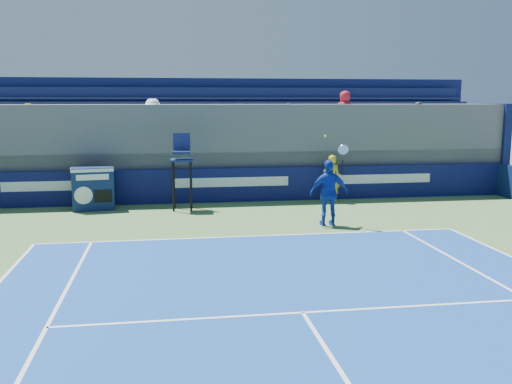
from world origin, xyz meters
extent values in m
imported|color=gold|center=(3.45, 16.58, 0.83)|extent=(0.68, 0.54, 1.64)
cube|color=white|center=(0.00, 11.88, 0.02)|extent=(10.97, 0.07, 0.00)
cube|color=white|center=(0.00, 6.40, 0.02)|extent=(8.23, 0.07, 0.00)
cube|color=#0C1046|center=(0.00, 17.10, 0.60)|extent=(20.40, 0.20, 1.20)
cube|color=white|center=(-6.00, 17.00, 0.72)|extent=(3.20, 0.01, 0.32)
cube|color=white|center=(0.00, 17.00, 0.72)|extent=(4.00, 0.01, 0.32)
cube|color=white|center=(5.50, 17.00, 0.72)|extent=(3.60, 0.01, 0.32)
cylinder|color=white|center=(3.80, 16.99, 0.72)|extent=(0.44, 0.01, 0.44)
cube|color=#0E1D4A|center=(-4.59, 16.33, 0.70)|extent=(1.39, 0.88, 1.40)
cube|color=silver|center=(-4.59, 16.33, 1.33)|extent=(1.41, 0.90, 0.10)
cylinder|color=white|center=(-4.84, 15.93, 0.55)|extent=(0.56, 0.10, 0.56)
cube|color=black|center=(-4.24, 16.02, 0.50)|extent=(0.55, 0.10, 0.40)
cube|color=white|center=(-4.54, 15.98, 1.12)|extent=(0.99, 0.15, 0.18)
cylinder|color=black|center=(-2.03, 15.63, 0.80)|extent=(0.07, 0.07, 1.60)
cylinder|color=black|center=(-1.47, 15.59, 0.80)|extent=(0.07, 0.07, 1.60)
cylinder|color=black|center=(-1.99, 16.19, 0.80)|extent=(0.07, 0.07, 1.60)
cylinder|color=black|center=(-1.43, 16.15, 0.80)|extent=(0.07, 0.07, 1.60)
cube|color=#0F1E4E|center=(-1.73, 15.89, 1.63)|extent=(0.74, 0.74, 0.06)
cube|color=#121B45|center=(-1.74, 15.79, 1.88)|extent=(0.58, 0.48, 0.08)
cube|color=navy|center=(-1.71, 16.15, 2.18)|extent=(0.55, 0.09, 0.60)
imported|color=#1335A2|center=(2.30, 12.87, 0.95)|extent=(1.12, 0.51, 1.87)
cylinder|color=black|center=(2.64, 12.77, 1.70)|extent=(0.05, 0.16, 0.39)
torus|color=silver|center=(2.63, 12.70, 2.18)|extent=(0.31, 0.15, 0.29)
cylinder|color=silver|center=(2.63, 12.70, 2.18)|extent=(0.26, 0.11, 0.24)
sphere|color=yellow|center=(2.13, 12.79, 2.55)|extent=(0.07, 0.07, 0.07)
cube|color=#55565B|center=(0.00, 19.00, 1.69)|extent=(20.40, 3.60, 3.38)
cube|color=#55565B|center=(0.00, 17.65, 1.48)|extent=(20.40, 0.90, 0.55)
cube|color=#121E46|center=(0.00, 17.55, 1.95)|extent=(20.00, 0.45, 0.08)
cube|color=#121E46|center=(0.00, 17.80, 2.15)|extent=(20.00, 0.06, 0.45)
cube|color=#55565B|center=(0.00, 18.55, 2.02)|extent=(20.40, 0.90, 0.55)
cube|color=#121E46|center=(0.00, 18.45, 2.50)|extent=(20.00, 0.45, 0.08)
cube|color=#121E46|center=(0.00, 18.70, 2.70)|extent=(20.00, 0.06, 0.45)
cube|color=#55565B|center=(0.00, 19.45, 2.58)|extent=(20.40, 0.90, 0.55)
cube|color=#121E46|center=(0.00, 19.35, 3.05)|extent=(20.00, 0.45, 0.08)
cube|color=#121E46|center=(0.00, 19.60, 3.25)|extent=(20.00, 0.06, 0.45)
cube|color=#55565B|center=(0.00, 20.35, 3.13)|extent=(20.40, 0.90, 0.55)
cube|color=#121E46|center=(0.00, 20.25, 3.60)|extent=(20.00, 0.45, 0.08)
cube|color=#121E46|center=(0.00, 20.50, 3.80)|extent=(20.00, 0.06, 0.45)
cube|color=#0C1647|center=(0.00, 20.95, 2.20)|extent=(20.80, 0.30, 4.40)
cube|color=#0C1647|center=(10.35, 19.00, 1.70)|extent=(0.30, 3.90, 3.40)
imported|color=yellow|center=(-6.75, 17.60, 2.59)|extent=(0.82, 0.64, 1.65)
imported|color=white|center=(-2.64, 17.60, 2.67)|extent=(1.17, 0.68, 1.81)
imported|color=teal|center=(2.14, 17.60, 2.60)|extent=(1.02, 0.54, 1.65)
imported|color=#B41923|center=(4.49, 18.50, 3.10)|extent=(0.80, 0.56, 1.56)
imported|color=black|center=(6.97, 17.60, 2.62)|extent=(0.66, 0.47, 1.70)
camera|label=1|loc=(-2.17, -2.46, 3.54)|focal=40.00mm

